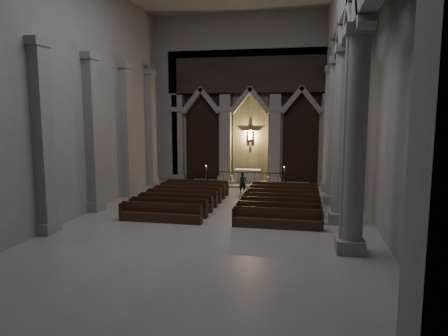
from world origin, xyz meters
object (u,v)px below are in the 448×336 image
altar_rail (246,177)px  candle_stand_left (206,182)px  pews (230,203)px  altar (248,176)px  candle_stand_right (284,184)px  worshipper (243,183)px

altar_rail → candle_stand_left: candle_stand_left is taller
candle_stand_left → pews: 6.15m
candle_stand_left → altar: bearing=35.2°
altar → candle_stand_left: bearing=-144.8°
candle_stand_left → candle_stand_right: 5.26m
altar_rail → pews: bearing=-90.0°
altar_rail → candle_stand_right: (2.60, -0.62, -0.29)m
worshipper → pews: bearing=-113.7°
candle_stand_right → candle_stand_left: bearing=-178.8°
candle_stand_left → worshipper: (2.70, -1.20, 0.22)m
altar → pews: altar is taller
altar_rail → worshipper: size_ratio=4.27×
candle_stand_left → worshipper: candle_stand_left is taller
pews → worshipper: (0.04, 4.34, 0.36)m
candle_stand_left → candle_stand_right: (5.26, 0.11, 0.01)m
altar → worshipper: 3.04m
candle_stand_right → pews: 6.22m
altar → candle_stand_right: (2.66, -1.73, -0.19)m
worshipper → candle_stand_right: bearing=3.9°
pews → candle_stand_right: bearing=65.3°
candle_stand_right → altar_rail: bearing=166.6°
altar → altar_rail: 1.12m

